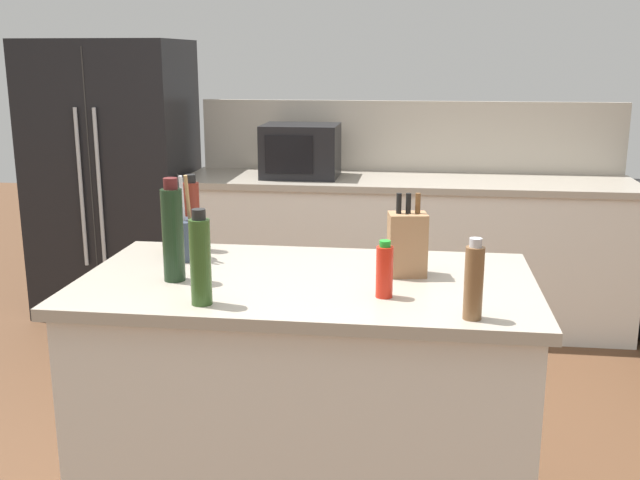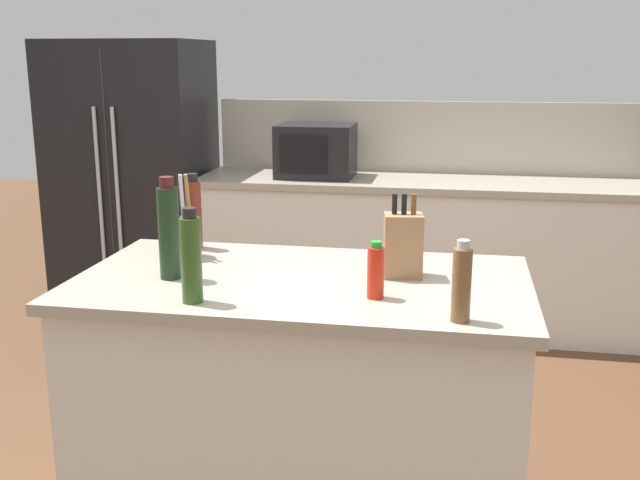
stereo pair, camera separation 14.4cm
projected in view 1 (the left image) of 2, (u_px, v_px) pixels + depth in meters
The scene contains 13 objects.
back_counter_run at pixel (405, 252), 4.76m from camera, with size 2.80×0.66×0.94m.
wall_backsplash at pixel (409, 136), 4.90m from camera, with size 2.76×0.03×0.46m, color #B2A899.
kitchen_island at pixel (307, 403), 2.68m from camera, with size 1.56×0.86×0.94m.
refrigerator at pixel (115, 179), 4.96m from camera, with size 0.98×0.75×1.79m.
microwave at pixel (301, 151), 4.70m from camera, with size 0.47×0.39×0.33m.
knife_block at pixel (407, 244), 2.58m from camera, with size 0.14×0.12×0.29m.
utensil_crock at pixel (185, 238), 2.80m from camera, with size 0.12×0.12×0.32m.
olive_oil_bottle at pixel (200, 260), 2.27m from camera, with size 0.06×0.06×0.30m.
pepper_grinder at pixel (474, 281), 2.15m from camera, with size 0.06×0.06×0.24m.
spice_jar_oregano at pixel (172, 241), 2.90m from camera, with size 0.05×0.05×0.10m.
wine_bottle at pixel (173, 233), 2.51m from camera, with size 0.07×0.07×0.35m.
hot_sauce_bottle at pixel (384, 271), 2.35m from camera, with size 0.05×0.05×0.18m.
vinegar_bottle at pixel (192, 215), 2.92m from camera, with size 0.06×0.06×0.30m.
Camera 1 is at (0.37, -2.44, 1.68)m, focal length 42.00 mm.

